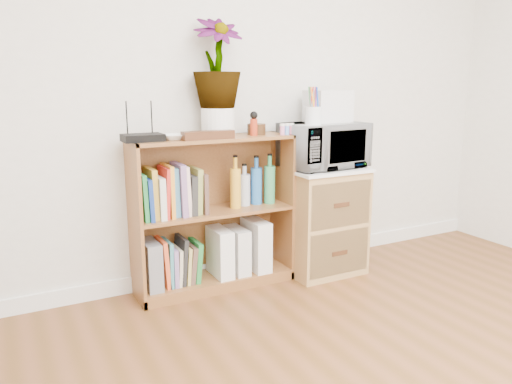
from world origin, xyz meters
TOP-DOWN VIEW (x-y plane):
  - skirting_board at (0.00, 2.24)m, footprint 4.00×0.02m
  - bookshelf at (-0.35, 2.10)m, footprint 1.00×0.30m
  - wicker_unit at (0.40, 2.02)m, footprint 0.50×0.45m
  - microwave at (0.40, 2.02)m, footprint 0.56×0.40m
  - pen_cup at (0.26, 1.93)m, footprint 0.10×0.10m
  - small_appliance at (0.46, 2.07)m, footprint 0.26×0.22m
  - router at (-0.78, 2.08)m, footprint 0.22×0.15m
  - white_bowl at (-0.61, 2.07)m, footprint 0.13×0.13m
  - plant_pot at (-0.30, 2.12)m, footprint 0.20×0.20m
  - potted_plant at (-0.30, 2.12)m, footprint 0.29×0.29m
  - trinket_box at (-0.42, 2.00)m, footprint 0.31×0.08m
  - kokeshi_doll at (-0.09, 2.06)m, footprint 0.05×0.05m
  - wooden_bowl at (-0.05, 2.11)m, footprint 0.11×0.11m
  - paint_jars at (0.11, 2.01)m, footprint 0.12×0.04m
  - file_box at (-0.76, 2.10)m, footprint 0.09×0.23m
  - magazine_holder_left at (-0.32, 2.09)m, footprint 0.10×0.24m
  - magazine_holder_mid at (-0.20, 2.09)m, footprint 0.09×0.23m
  - magazine_holder_right at (-0.06, 2.09)m, footprint 0.10×0.26m
  - cookbooks at (-0.62, 2.10)m, footprint 0.39×0.20m
  - liquor_bottles at (-0.08, 2.10)m, footprint 0.32×0.07m
  - lower_books at (-0.59, 2.10)m, footprint 0.25×0.19m

SIDE VIEW (x-z plane):
  - skirting_board at x=0.00m, z-range 0.00..0.10m
  - lower_books at x=-0.59m, z-range 0.05..0.34m
  - file_box at x=-0.76m, z-range 0.07..0.36m
  - magazine_holder_mid at x=-0.20m, z-range 0.07..0.36m
  - magazine_holder_left at x=-0.32m, z-range 0.07..0.38m
  - magazine_holder_right at x=-0.06m, z-range 0.07..0.40m
  - wicker_unit at x=0.40m, z-range 0.00..0.70m
  - bookshelf at x=-0.35m, z-range 0.00..0.95m
  - cookbooks at x=-0.62m, z-range 0.48..0.79m
  - liquor_bottles at x=-0.08m, z-range 0.49..0.81m
  - microwave at x=0.40m, z-range 0.72..1.01m
  - white_bowl at x=-0.61m, z-range 0.95..0.98m
  - router at x=-0.78m, z-range 0.95..0.99m
  - trinket_box at x=-0.42m, z-range 0.95..1.00m
  - paint_jars at x=0.11m, z-range 0.95..1.01m
  - wooden_bowl at x=-0.05m, z-range 0.95..1.02m
  - kokeshi_doll at x=-0.09m, z-range 0.95..1.05m
  - plant_pot at x=-0.30m, z-range 0.95..1.12m
  - pen_cup at x=0.26m, z-range 1.01..1.12m
  - small_appliance at x=0.46m, z-range 1.01..1.22m
  - potted_plant at x=-0.30m, z-range 1.12..1.64m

